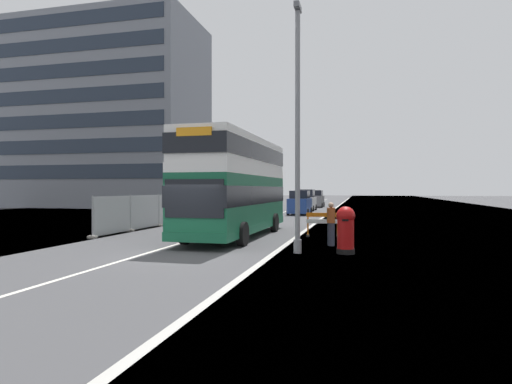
{
  "coord_description": "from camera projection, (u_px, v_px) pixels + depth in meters",
  "views": [
    {
      "loc": [
        6.25,
        -13.79,
        2.34
      ],
      "look_at": [
        1.75,
        4.45,
        2.2
      ],
      "focal_mm": 30.07,
      "sensor_mm": 36.0,
      "label": 1
    }
  ],
  "objects": [
    {
      "name": "lamppost_foreground",
      "position": [
        298.0,
        136.0,
        15.51
      ],
      "size": [
        0.29,
        0.7,
        9.01
      ],
      "color": "gray",
      "rests_on": "ground"
    },
    {
      "name": "backdrop_office_block",
      "position": [
        98.0,
        117.0,
        57.54
      ],
      "size": [
        27.55,
        13.49,
        24.12
      ],
      "color": "gray",
      "rests_on": "ground"
    },
    {
      "name": "car_receding_far",
      "position": [
        315.0,
        199.0,
        54.68
      ],
      "size": [
        2.08,
        4.47,
        2.17
      ],
      "color": "slate",
      "rests_on": "ground"
    },
    {
      "name": "ground",
      "position": [
        195.0,
        257.0,
        14.9
      ],
      "size": [
        140.0,
        280.0,
        0.1
      ],
      "color": "#424244"
    },
    {
      "name": "roadworks_barrier",
      "position": [
        323.0,
        222.0,
        20.94
      ],
      "size": [
        1.62,
        0.64,
        1.17
      ],
      "color": "orange",
      "rests_on": "ground"
    },
    {
      "name": "red_pillar_postbox",
      "position": [
        346.0,
        228.0,
        15.44
      ],
      "size": [
        0.67,
        0.67,
        1.7
      ],
      "color": "black",
      "rests_on": "ground"
    },
    {
      "name": "double_decker_bus",
      "position": [
        236.0,
        185.0,
        20.88
      ],
      "size": [
        2.95,
        10.63,
        4.78
      ],
      "color": "#145638",
      "rests_on": "ground"
    },
    {
      "name": "car_oncoming_near",
      "position": [
        300.0,
        203.0,
        39.04
      ],
      "size": [
        1.94,
        4.16,
        2.17
      ],
      "color": "navy",
      "rests_on": "ground"
    },
    {
      "name": "bare_tree_far_verge_near",
      "position": [
        221.0,
        189.0,
        60.35
      ],
      "size": [
        3.13,
        2.45,
        5.1
      ],
      "color": "#4C3D2D",
      "rests_on": "ground"
    },
    {
      "name": "pedestrian_at_kerb",
      "position": [
        331.0,
        224.0,
        17.57
      ],
      "size": [
        0.34,
        0.34,
        1.78
      ],
      "color": "#2D3342",
      "rests_on": "ground"
    },
    {
      "name": "construction_site_fence",
      "position": [
        190.0,
        207.0,
        31.76
      ],
      "size": [
        0.44,
        24.0,
        2.02
      ],
      "color": "#A8AAAD",
      "rests_on": "ground"
    },
    {
      "name": "car_receding_mid",
      "position": [
        306.0,
        201.0,
        46.09
      ],
      "size": [
        1.92,
        4.28,
        2.27
      ],
      "color": "silver",
      "rests_on": "ground"
    }
  ]
}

